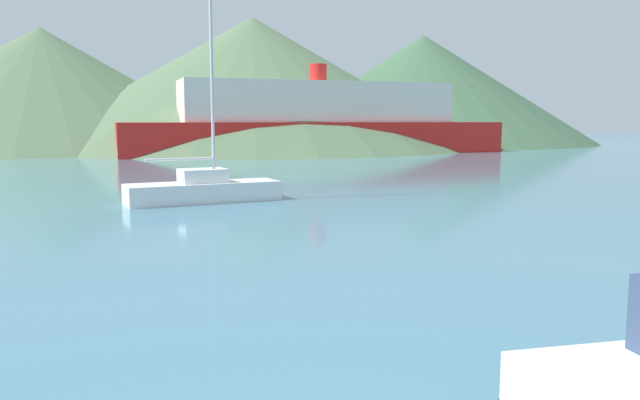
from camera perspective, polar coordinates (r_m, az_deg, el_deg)
name	(u,v)px	position (r m, az deg, el deg)	size (l,w,h in m)	color
sailboat_inner	(203,187)	(23.87, -10.61, 1.15)	(5.88, 2.52, 11.22)	white
ferry_distant	(318,122)	(57.68, -0.19, 7.10)	(35.60, 7.51, 8.12)	red
hill_central	(43,88)	(78.05, -24.01, 9.34)	(46.84, 46.84, 13.36)	#4C6647
hill_east	(253,82)	(74.64, -6.18, 10.64)	(52.08, 52.08, 14.91)	#4C6647
hill_far_east	(422,89)	(87.56, 9.35, 9.94)	(45.48, 45.48, 14.47)	#38563D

